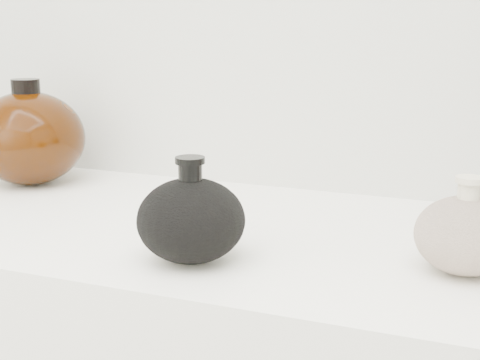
% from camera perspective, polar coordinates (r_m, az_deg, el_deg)
% --- Properties ---
extents(black_gourd_vase, '(0.13, 0.13, 0.13)m').
position_cam_1_polar(black_gourd_vase, '(0.81, -4.20, -3.37)').
color(black_gourd_vase, black).
rests_on(black_gourd_vase, display_counter).
extents(cream_gourd_vase, '(0.13, 0.13, 0.11)m').
position_cam_1_polar(cream_gourd_vase, '(0.81, 18.68, -4.43)').
color(cream_gourd_vase, beige).
rests_on(cream_gourd_vase, display_counter).
extents(left_round_pot, '(0.23, 0.23, 0.19)m').
position_cam_1_polar(left_round_pot, '(1.24, -17.54, 3.47)').
color(left_round_pot, black).
rests_on(left_round_pot, display_counter).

